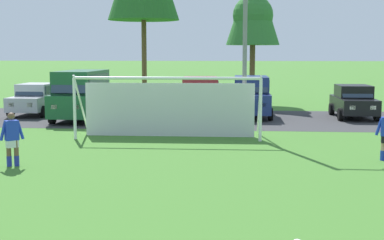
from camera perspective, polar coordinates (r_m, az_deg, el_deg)
The scene contains 12 objects.
ground_plane at distance 19.47m, azimuth -0.54°, elevation -2.96°, with size 400.00×400.00×0.00m, color #3D7028.
parking_lot_strip at distance 27.95m, azimuth 1.19°, elevation 0.15°, with size 52.00×8.40×0.01m, color #333335.
soccer_goal at distance 21.74m, azimuth -2.49°, elevation 1.54°, with size 7.45×2.07×2.57m.
player_defender_far at distance 17.08m, azimuth -18.59°, elevation -1.97°, with size 0.65×0.50×1.64m.
parked_car_slot_far_left at distance 30.93m, azimuth -16.24°, elevation 2.17°, with size 2.07×4.22×1.72m.
parked_car_slot_left at distance 27.82m, azimuth -11.68°, elevation 2.74°, with size 2.26×4.83×2.52m.
parked_car_slot_center_left at distance 28.24m, azimuth -3.96°, elevation 1.99°, with size 2.14×4.25×1.72m.
parked_car_slot_center at distance 27.52m, azimuth 0.89°, elevation 2.36°, with size 2.38×4.72×2.16m.
parked_car_slot_center_right at distance 28.84m, azimuth 6.30°, elevation 2.54°, with size 2.16×4.61×2.16m.
parked_car_slot_right at distance 29.52m, azimuth 16.80°, elevation 1.92°, with size 2.06×4.21×1.72m.
tree_mid_left at distance 36.06m, azimuth 6.52°, elevation 11.98°, with size 3.53×3.53×9.42m.
street_lamp at distance 22.32m, azimuth 6.09°, elevation 9.39°, with size 2.00×0.32×8.32m.
Camera 1 is at (1.88, -4.07, 3.43)m, focal length 50.15 mm.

